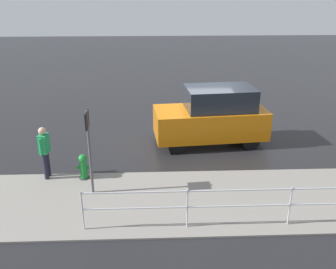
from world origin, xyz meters
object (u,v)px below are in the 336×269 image
(moving_hatchback, at_px, (213,116))
(pedestrian, at_px, (44,149))
(sign_post, at_px, (89,141))
(fire_hydrant, at_px, (84,167))

(moving_hatchback, xyz_separation_m, pedestrian, (5.25, 2.46, -0.07))
(moving_hatchback, relative_size, pedestrian, 2.50)
(moving_hatchback, distance_m, sign_post, 5.12)
(moving_hatchback, relative_size, sign_post, 1.68)
(moving_hatchback, height_order, fire_hydrant, moving_hatchback)
(sign_post, bearing_deg, pedestrian, -32.69)
(moving_hatchback, bearing_deg, sign_post, 41.89)
(moving_hatchback, height_order, sign_post, sign_post)
(pedestrian, distance_m, sign_post, 1.84)
(fire_hydrant, bearing_deg, pedestrian, -5.07)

